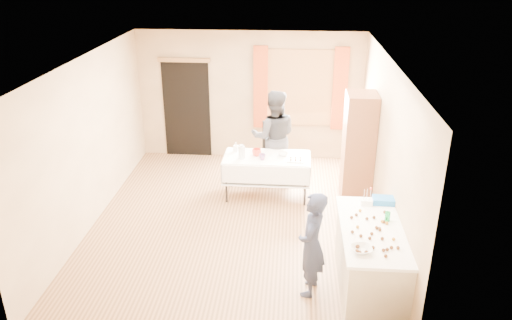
# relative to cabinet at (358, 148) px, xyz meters

# --- Properties ---
(floor) EXTENTS (4.50, 5.50, 0.02)m
(floor) POSITION_rel_cabinet_xyz_m (-1.99, -0.99, -0.95)
(floor) COLOR #9E7047
(floor) RESTS_ON ground
(ceiling) EXTENTS (4.50, 5.50, 0.02)m
(ceiling) POSITION_rel_cabinet_xyz_m (-1.99, -0.99, 1.67)
(ceiling) COLOR white
(ceiling) RESTS_ON floor
(wall_back) EXTENTS (4.50, 0.02, 2.60)m
(wall_back) POSITION_rel_cabinet_xyz_m (-1.99, 1.77, 0.36)
(wall_back) COLOR tan
(wall_back) RESTS_ON floor
(wall_front) EXTENTS (4.50, 0.02, 2.60)m
(wall_front) POSITION_rel_cabinet_xyz_m (-1.99, -3.75, 0.36)
(wall_front) COLOR tan
(wall_front) RESTS_ON floor
(wall_left) EXTENTS (0.02, 5.50, 2.60)m
(wall_left) POSITION_rel_cabinet_xyz_m (-4.25, -0.99, 0.36)
(wall_left) COLOR tan
(wall_left) RESTS_ON floor
(wall_right) EXTENTS (0.02, 5.50, 2.60)m
(wall_right) POSITION_rel_cabinet_xyz_m (0.27, -0.99, 0.36)
(wall_right) COLOR tan
(wall_right) RESTS_ON floor
(window_frame) EXTENTS (1.32, 0.06, 1.52)m
(window_frame) POSITION_rel_cabinet_xyz_m (-0.99, 1.73, 0.56)
(window_frame) COLOR olive
(window_frame) RESTS_ON wall_back
(window_pane) EXTENTS (1.20, 0.02, 1.40)m
(window_pane) POSITION_rel_cabinet_xyz_m (-0.99, 1.72, 0.56)
(window_pane) COLOR white
(window_pane) RESTS_ON wall_back
(curtain_left) EXTENTS (0.28, 0.06, 1.65)m
(curtain_left) POSITION_rel_cabinet_xyz_m (-1.77, 1.68, 0.56)
(curtain_left) COLOR #B0421B
(curtain_left) RESTS_ON wall_back
(curtain_right) EXTENTS (0.28, 0.06, 1.65)m
(curtain_right) POSITION_rel_cabinet_xyz_m (-0.21, 1.68, 0.56)
(curtain_right) COLOR #B0421B
(curtain_right) RESTS_ON wall_back
(doorway) EXTENTS (0.95, 0.04, 2.00)m
(doorway) POSITION_rel_cabinet_xyz_m (-3.29, 1.74, 0.06)
(doorway) COLOR black
(doorway) RESTS_ON floor
(door_lintel) EXTENTS (1.05, 0.06, 0.08)m
(door_lintel) POSITION_rel_cabinet_xyz_m (-3.29, 1.71, 1.08)
(door_lintel) COLOR olive
(door_lintel) RESTS_ON wall_back
(cabinet) EXTENTS (0.50, 0.60, 1.89)m
(cabinet) POSITION_rel_cabinet_xyz_m (0.00, 0.00, 0.00)
(cabinet) COLOR brown
(cabinet) RESTS_ON floor
(counter) EXTENTS (0.79, 1.66, 0.91)m
(counter) POSITION_rel_cabinet_xyz_m (-0.10, -2.58, -0.49)
(counter) COLOR beige
(counter) RESTS_ON floor
(party_table) EXTENTS (1.51, 0.79, 0.75)m
(party_table) POSITION_rel_cabinet_xyz_m (-1.54, -0.04, -0.50)
(party_table) COLOR black
(party_table) RESTS_ON floor
(chair) EXTENTS (0.52, 0.52, 1.02)m
(chair) POSITION_rel_cabinet_xyz_m (-1.44, 0.95, -0.64)
(chair) COLOR black
(chair) RESTS_ON floor
(girl) EXTENTS (0.65, 0.55, 1.40)m
(girl) POSITION_rel_cabinet_xyz_m (-0.84, -2.66, -0.25)
(girl) COLOR #1E243F
(girl) RESTS_ON floor
(woman) EXTENTS (0.91, 0.74, 1.74)m
(woman) POSITION_rel_cabinet_xyz_m (-1.45, 0.60, -0.07)
(woman) COLOR black
(woman) RESTS_ON floor
(soda_can) EXTENTS (0.07, 0.07, 0.12)m
(soda_can) POSITION_rel_cabinet_xyz_m (0.09, -2.38, 0.03)
(soda_can) COLOR #149141
(soda_can) RESTS_ON counter
(mixing_bowl) EXTENTS (0.34, 0.34, 0.06)m
(mixing_bowl) POSITION_rel_cabinet_xyz_m (-0.31, -3.10, -0.00)
(mixing_bowl) COLOR white
(mixing_bowl) RESTS_ON counter
(foam_block) EXTENTS (0.15, 0.10, 0.08)m
(foam_block) POSITION_rel_cabinet_xyz_m (-0.11, -1.98, 0.01)
(foam_block) COLOR white
(foam_block) RESTS_ON counter
(blue_basket) EXTENTS (0.31, 0.21, 0.08)m
(blue_basket) POSITION_rel_cabinet_xyz_m (0.13, -1.91, 0.01)
(blue_basket) COLOR blue
(blue_basket) RESTS_ON counter
(pitcher) EXTENTS (0.14, 0.14, 0.22)m
(pitcher) POSITION_rel_cabinet_xyz_m (-1.97, -0.15, -0.08)
(pitcher) COLOR silver
(pitcher) RESTS_ON party_table
(cup_red) EXTENTS (0.17, 0.17, 0.12)m
(cup_red) POSITION_rel_cabinet_xyz_m (-1.72, -0.01, -0.13)
(cup_red) COLOR red
(cup_red) RESTS_ON party_table
(cup_rainbow) EXTENTS (0.15, 0.15, 0.10)m
(cup_rainbow) POSITION_rel_cabinet_xyz_m (-1.62, -0.18, -0.14)
(cup_rainbow) COLOR red
(cup_rainbow) RESTS_ON party_table
(small_bowl) EXTENTS (0.27, 0.27, 0.05)m
(small_bowl) POSITION_rel_cabinet_xyz_m (-1.27, 0.03, -0.17)
(small_bowl) COLOR white
(small_bowl) RESTS_ON party_table
(pastry_tray) EXTENTS (0.29, 0.22, 0.02)m
(pastry_tray) POSITION_rel_cabinet_xyz_m (-1.05, -0.19, -0.18)
(pastry_tray) COLOR white
(pastry_tray) RESTS_ON party_table
(bottle) EXTENTS (0.12, 0.12, 0.17)m
(bottle) POSITION_rel_cabinet_xyz_m (-2.10, 0.17, -0.11)
(bottle) COLOR white
(bottle) RESTS_ON party_table
(cake_balls) EXTENTS (0.52, 1.06, 0.04)m
(cake_balls) POSITION_rel_cabinet_xyz_m (-0.13, -2.74, -0.01)
(cake_balls) COLOR #3F2314
(cake_balls) RESTS_ON counter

